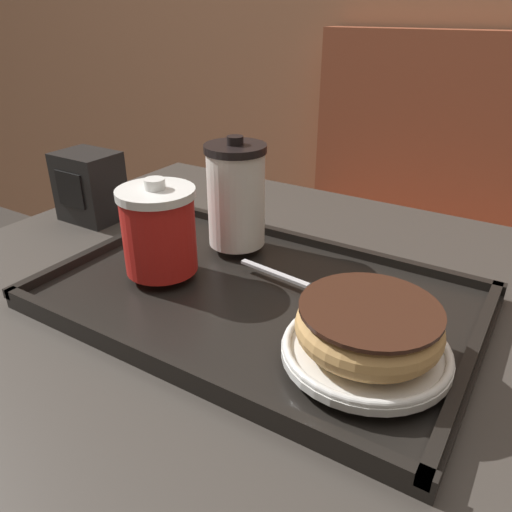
{
  "coord_description": "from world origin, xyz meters",
  "views": [
    {
      "loc": [
        0.27,
        -0.45,
        1.06
      ],
      "look_at": [
        -0.0,
        -0.01,
        0.8
      ],
      "focal_mm": 35.0,
      "sensor_mm": 36.0,
      "label": 1
    }
  ],
  "objects": [
    {
      "name": "plate_with_chocolate_donut",
      "position": [
        0.15,
        -0.07,
        0.76
      ],
      "size": [
        0.16,
        0.16,
        0.01
      ],
      "color": "white",
      "rests_on": "serving_tray"
    },
    {
      "name": "spoon",
      "position": [
        0.05,
        0.02,
        0.76
      ],
      "size": [
        0.14,
        0.03,
        0.01
      ],
      "rotation": [
        0.0,
        0.0,
        6.16
      ],
      "color": "silver",
      "rests_on": "serving_tray"
    },
    {
      "name": "napkin_dispenser",
      "position": [
        -0.38,
        0.07,
        0.79
      ],
      "size": [
        0.1,
        0.08,
        0.11
      ],
      "color": "black",
      "rests_on": "cafe_table"
    },
    {
      "name": "donut_chocolate_glazed",
      "position": [
        0.15,
        -0.07,
        0.79
      ],
      "size": [
        0.14,
        0.14,
        0.04
      ],
      "color": "tan",
      "rests_on": "plate_with_chocolate_donut"
    },
    {
      "name": "coffee_cup_front",
      "position": [
        -0.13,
        -0.04,
        0.81
      ],
      "size": [
        0.1,
        0.1,
        0.12
      ],
      "color": "red",
      "rests_on": "serving_tray"
    },
    {
      "name": "cafe_table",
      "position": [
        0.0,
        0.0,
        0.56
      ],
      "size": [
        0.96,
        0.82,
        0.73
      ],
      "color": "#38332D",
      "rests_on": "ground_plane"
    },
    {
      "name": "booth_bench",
      "position": [
        0.21,
        0.87,
        0.32
      ],
      "size": [
        1.21,
        0.44,
        1.0
      ],
      "color": "brown",
      "rests_on": "ground_plane"
    },
    {
      "name": "coffee_cup_rear",
      "position": [
        -0.09,
        0.08,
        0.83
      ],
      "size": [
        0.08,
        0.08,
        0.15
      ],
      "color": "white",
      "rests_on": "serving_tray"
    },
    {
      "name": "serving_tray",
      "position": [
        -0.0,
        -0.01,
        0.74
      ],
      "size": [
        0.5,
        0.33,
        0.02
      ],
      "color": "black",
      "rests_on": "cafe_table"
    }
  ]
}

